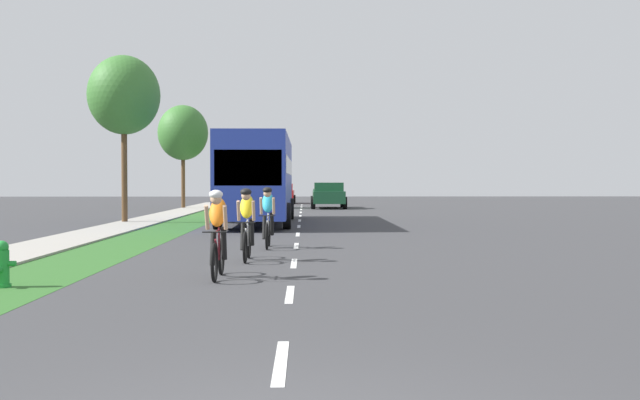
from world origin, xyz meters
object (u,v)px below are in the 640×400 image
object	(u,v)px
cyclist_distant	(268,217)
sedan_red	(283,194)
cyclist_lead	(218,233)
cyclist_trailing	(247,224)
pickup_dark_green	(328,195)
street_tree_far	(183,133)
bus_blue	(259,175)
street_tree_near	(124,96)
fire_hydrant_green	(2,265)

from	to	relation	value
cyclist_distant	sedan_red	size ratio (longest dim) A/B	0.40
cyclist_lead	sedan_red	distance (m)	45.02
cyclist_trailing	pickup_dark_green	distance (m)	31.79
cyclist_distant	street_tree_far	world-z (taller)	street_tree_far
sedan_red	street_tree_far	bearing A→B (deg)	-119.55
cyclist_distant	sedan_red	world-z (taller)	cyclist_distant
cyclist_lead	bus_blue	xyz separation A→B (m)	(-0.35, 17.50, 1.17)
cyclist_trailing	sedan_red	distance (m)	42.07
bus_blue	pickup_dark_green	world-z (taller)	bus_blue
cyclist_lead	street_tree_near	world-z (taller)	street_tree_near
sedan_red	bus_blue	bearing A→B (deg)	-90.33
bus_blue	street_tree_near	distance (m)	6.51
cyclist_trailing	bus_blue	world-z (taller)	bus_blue
cyclist_trailing	fire_hydrant_green	bearing A→B (deg)	-132.52
street_tree_near	cyclist_distant	bearing A→B (deg)	-61.32
bus_blue	pickup_dark_green	distance (m)	17.49
fire_hydrant_green	cyclist_trailing	bearing A→B (deg)	47.48
fire_hydrant_green	cyclist_trailing	size ratio (longest dim) A/B	0.44
cyclist_lead	street_tree_far	xyz separation A→B (m)	(-6.16, 34.48, 3.97)
fire_hydrant_green	pickup_dark_green	bearing A→B (deg)	79.79
sedan_red	street_tree_far	distance (m)	12.76
cyclist_trailing	sedan_red	size ratio (longest dim) A/B	0.40
cyclist_lead	street_tree_near	size ratio (longest dim) A/B	0.25
cyclist_trailing	pickup_dark_green	xyz separation A→B (m)	(2.75, 31.67, 0.02)
street_tree_near	sedan_red	bearing A→B (deg)	77.98
cyclist_trailing	cyclist_distant	bearing A→B (deg)	84.51
bus_blue	street_tree_near	bearing A→B (deg)	174.76
sedan_red	pickup_dark_green	bearing A→B (deg)	-72.73
cyclist_lead	bus_blue	size ratio (longest dim) A/B	0.15
bus_blue	sedan_red	bearing A→B (deg)	89.67
bus_blue	cyclist_distant	bearing A→B (deg)	-85.31
fire_hydrant_green	sedan_red	world-z (taller)	sedan_red
fire_hydrant_green	street_tree_near	size ratio (longest dim) A/B	0.11
fire_hydrant_green	street_tree_far	size ratio (longest dim) A/B	0.12
cyclist_lead	pickup_dark_green	world-z (taller)	pickup_dark_green
cyclist_trailing	bus_blue	bearing A→B (deg)	92.50
bus_blue	pickup_dark_green	bearing A→B (deg)	78.80
cyclist_distant	sedan_red	bearing A→B (deg)	91.15
fire_hydrant_green	street_tree_far	xyz separation A→B (m)	(-2.79, 35.53, 4.41)
fire_hydrant_green	street_tree_far	world-z (taller)	street_tree_far
cyclist_lead	cyclist_distant	bearing A→B (deg)	84.46
sedan_red	fire_hydrant_green	bearing A→B (deg)	-93.96
pickup_dark_green	street_tree_near	size ratio (longest dim) A/B	0.74
cyclist_distant	pickup_dark_green	size ratio (longest dim) A/B	0.34
sedan_red	street_tree_near	distance (m)	27.98
fire_hydrant_green	bus_blue	xyz separation A→B (m)	(3.03, 18.54, 1.61)
cyclist_lead	pickup_dark_green	size ratio (longest dim) A/B	0.34
cyclist_trailing	street_tree_far	bearing A→B (deg)	101.57
cyclist_distant	pickup_dark_green	world-z (taller)	pickup_dark_green
cyclist_lead	sedan_red	world-z (taller)	cyclist_lead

